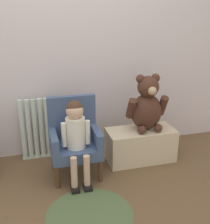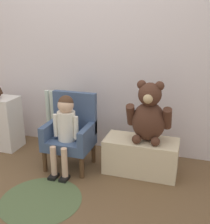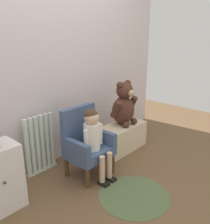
# 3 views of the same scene
# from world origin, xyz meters

# --- Properties ---
(ground_plane) EXTENTS (6.00, 6.00, 0.00)m
(ground_plane) POSITION_xyz_m (0.00, 0.00, 0.00)
(ground_plane) COLOR brown
(back_wall) EXTENTS (3.80, 0.05, 2.40)m
(back_wall) POSITION_xyz_m (0.00, 1.08, 1.20)
(back_wall) COLOR silver
(back_wall) RESTS_ON ground_plane
(radiator) EXTENTS (0.37, 0.05, 0.64)m
(radiator) POSITION_xyz_m (-0.30, 0.96, 0.32)
(radiator) COLOR silver
(radiator) RESTS_ON ground_plane
(child_armchair) EXTENTS (0.45, 0.38, 0.73)m
(child_armchair) POSITION_xyz_m (0.01, 0.57, 0.36)
(child_armchair) COLOR #3F5275
(child_armchair) RESTS_ON ground_plane
(child_figure) EXTENTS (0.25, 0.35, 0.74)m
(child_figure) POSITION_xyz_m (0.01, 0.45, 0.49)
(child_figure) COLOR silver
(child_figure) RESTS_ON ground_plane
(low_bench) EXTENTS (0.69, 0.32, 0.33)m
(low_bench) POSITION_xyz_m (0.69, 0.63, 0.17)
(low_bench) COLOR beige
(low_bench) RESTS_ON ground_plane
(large_teddy_bear) EXTENTS (0.41, 0.29, 0.56)m
(large_teddy_bear) POSITION_xyz_m (0.75, 0.65, 0.58)
(large_teddy_bear) COLOR #482A1D
(large_teddy_bear) RESTS_ON low_bench
(floor_rug) EXTENTS (0.67, 0.67, 0.01)m
(floor_rug) POSITION_xyz_m (0.01, -0.06, 0.00)
(floor_rug) COLOR #4D5F3B
(floor_rug) RESTS_ON ground_plane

